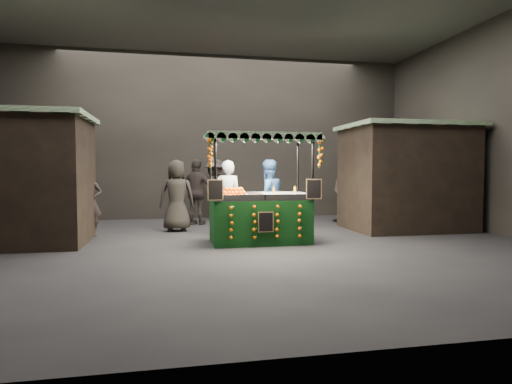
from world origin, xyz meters
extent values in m
plane|color=black|center=(0.00, 0.00, 0.00)|extent=(12.00, 12.00, 0.00)
cube|color=black|center=(0.00, 5.00, 2.50)|extent=(12.00, 0.10, 5.00)
cube|color=black|center=(0.00, -5.00, 2.50)|extent=(12.00, 0.10, 5.00)
cube|color=black|center=(6.00, 0.00, 2.50)|extent=(0.10, 10.00, 5.00)
cube|color=black|center=(-4.40, 1.00, 1.25)|extent=(2.80, 2.00, 2.50)
cube|color=#104C1B|center=(-4.40, 1.00, 2.55)|extent=(3.00, 2.20, 0.10)
cube|color=black|center=(4.40, 1.50, 1.25)|extent=(2.80, 2.00, 2.50)
cube|color=#104C1B|center=(4.40, 1.50, 2.55)|extent=(3.00, 2.20, 0.10)
cube|color=black|center=(0.44, 0.30, 0.44)|extent=(1.96, 1.07, 0.89)
cube|color=silver|center=(0.44, 0.30, 0.91)|extent=(1.96, 1.07, 0.04)
cylinder|color=black|center=(-0.51, -0.21, 1.07)|extent=(0.04, 0.04, 2.13)
cylinder|color=black|center=(1.40, -0.21, 1.07)|extent=(0.04, 0.04, 2.13)
cylinder|color=black|center=(-0.51, 0.80, 1.07)|extent=(0.04, 0.04, 2.13)
cylinder|color=black|center=(1.40, 0.80, 1.07)|extent=(0.04, 0.04, 2.13)
cube|color=#104C1B|center=(0.44, 0.30, 2.17)|extent=(2.18, 1.29, 0.07)
cube|color=white|center=(0.98, 0.30, 0.96)|extent=(0.87, 0.96, 0.07)
cube|color=black|center=(-0.52, -0.26, 1.11)|extent=(0.30, 0.08, 0.39)
cube|color=black|center=(1.40, -0.26, 1.11)|extent=(0.30, 0.08, 0.39)
cube|color=black|center=(0.44, -0.27, 0.49)|extent=(0.30, 0.02, 0.39)
imported|color=gray|center=(-0.08, 1.34, 0.85)|extent=(0.67, 0.50, 1.70)
imported|color=navy|center=(0.85, 1.35, 0.86)|extent=(0.98, 0.86, 1.72)
imported|color=#2A2322|center=(-3.12, 1.80, 0.76)|extent=(0.59, 0.42, 1.51)
imported|color=#2C2523|center=(3.48, 3.03, 0.83)|extent=(1.03, 0.98, 1.67)
imported|color=#292221|center=(-0.64, 3.39, 0.89)|extent=(1.12, 0.89, 1.77)
imported|color=#2B2423|center=(-0.06, 4.27, 0.90)|extent=(1.09, 1.33, 1.80)
imported|color=black|center=(-1.20, 2.27, 0.86)|extent=(0.86, 0.58, 1.72)
camera|label=1|loc=(-1.31, -8.19, 1.49)|focal=30.00mm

